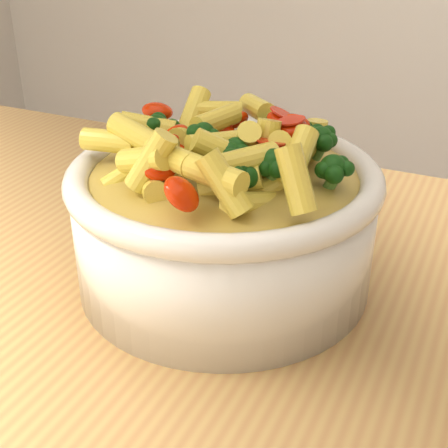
% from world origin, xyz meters
% --- Properties ---
extents(table, '(1.20, 0.80, 0.90)m').
position_xyz_m(table, '(0.00, 0.00, 0.80)').
color(table, '#A68047').
rests_on(table, ground).
extents(serving_bowl, '(0.28, 0.28, 0.12)m').
position_xyz_m(serving_bowl, '(0.04, 0.07, 0.96)').
color(serving_bowl, silver).
rests_on(serving_bowl, table).
extents(pasta_salad, '(0.22, 0.22, 0.05)m').
position_xyz_m(pasta_salad, '(0.04, 0.07, 1.03)').
color(pasta_salad, '#FFE250').
rests_on(pasta_salad, serving_bowl).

